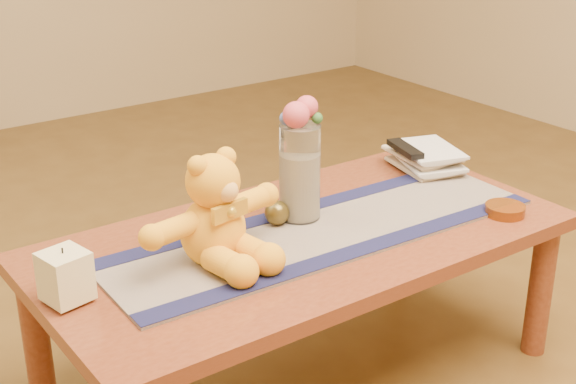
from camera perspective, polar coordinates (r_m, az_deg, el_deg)
floor at (r=2.36m, az=1.01°, el=-12.82°), size 5.50×5.50×0.00m
coffee_table_top at (r=2.14m, az=1.09°, el=-3.41°), size 1.40×0.70×0.04m
table_leg_fr at (r=2.48m, az=17.23°, el=-6.54°), size 0.07×0.07×0.41m
table_leg_bl at (r=2.23m, az=-17.16°, el=-10.01°), size 0.07×0.07×0.41m
table_leg_br at (r=2.82m, az=8.00°, el=-2.07°), size 0.07×0.07×0.41m
persian_runner at (r=2.14m, az=2.52°, el=-2.75°), size 1.21×0.38×0.01m
runner_border_near at (r=2.04m, az=4.95°, el=-4.06°), size 1.20×0.10×0.00m
runner_border_far at (r=2.25m, az=0.34°, el=-1.32°), size 1.20×0.10×0.00m
teddy_bear at (r=1.95m, az=-5.31°, el=-1.18°), size 0.43×0.37×0.26m
pillar_candle at (r=1.86m, az=-15.31°, el=-5.68°), size 0.11×0.11×0.11m
candle_wick at (r=1.83m, az=-15.50°, el=-3.97°), size 0.00×0.00×0.01m
glass_vase at (r=2.16m, az=0.83°, el=1.38°), size 0.11×0.11×0.26m
potpourri_fill at (r=2.18m, az=0.82°, el=0.43°), size 0.09×0.09×0.18m
rose_left at (r=2.09m, az=0.57°, el=5.41°), size 0.07×0.07×0.07m
rose_right at (r=2.12m, az=1.32°, el=5.98°), size 0.06×0.06×0.06m
blue_flower_back at (r=2.14m, az=0.51°, el=5.66°), size 0.04×0.04×0.04m
blue_flower_side at (r=2.11m, az=-0.13°, el=5.17°), size 0.04×0.04×0.04m
leaf_sprig at (r=2.12m, az=2.04°, el=5.18°), size 0.03×0.03×0.03m
bronze_ball at (r=2.16m, az=-0.78°, el=-1.45°), size 0.08×0.08×0.07m
book_bottom at (r=2.55m, az=7.99°, el=1.50°), size 0.21×0.25×0.02m
book_lower at (r=2.55m, az=8.15°, el=1.89°), size 0.23×0.27×0.02m
book_upper at (r=2.54m, az=7.88°, el=2.31°), size 0.20×0.25×0.02m
book_top at (r=2.53m, az=8.16°, el=2.70°), size 0.22×0.26×0.02m
tv_remote at (r=2.52m, az=8.19°, el=3.01°), size 0.08×0.17×0.02m
amber_dish at (r=2.32m, az=14.93°, el=-1.22°), size 0.14×0.14×0.03m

